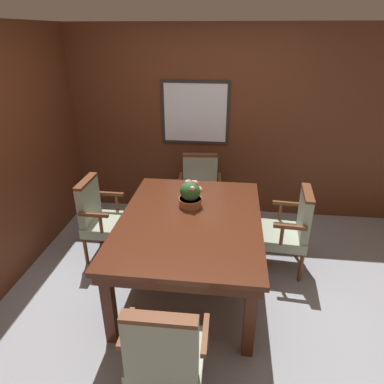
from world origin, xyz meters
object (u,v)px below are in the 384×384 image
chair_left_far (101,216)px  potted_plant (191,194)px  chair_head_far (200,188)px  chair_head_near (165,353)px  chair_right_far (291,228)px  dining_table (190,226)px

chair_left_far → potted_plant: bearing=-97.7°
chair_left_far → chair_head_far: bearing=-48.8°
chair_head_near → chair_right_far: same height
dining_table → chair_right_far: (1.01, 0.38, -0.17)m
dining_table → chair_right_far: size_ratio=1.93×
chair_left_far → chair_right_far: same height
chair_head_near → potted_plant: 1.57m
dining_table → potted_plant: size_ratio=6.37×
chair_head_far → potted_plant: potted_plant is taller
dining_table → chair_head_near: size_ratio=1.93×
chair_left_far → chair_head_far: size_ratio=1.00×
chair_right_far → potted_plant: bearing=-77.9°
chair_left_far → chair_right_far: bearing=-89.7°
chair_head_far → potted_plant: (0.00, -1.02, 0.39)m
dining_table → chair_left_far: size_ratio=1.93×
dining_table → chair_right_far: 1.09m
dining_table → chair_head_near: 1.29m
chair_right_far → potted_plant: potted_plant is taller
chair_left_far → chair_head_near: size_ratio=1.00×
chair_head_near → chair_right_far: 1.94m
dining_table → chair_right_far: bearing=20.9°
potted_plant → chair_head_far: bearing=90.2°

